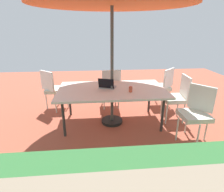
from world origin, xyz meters
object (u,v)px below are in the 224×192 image
(dining_table, at_px, (112,91))
(chair_west, at_px, (177,96))
(chair_south, at_px, (110,86))
(chair_southwest, at_px, (162,85))
(cup, at_px, (131,89))
(chair_southeast, at_px, (54,88))
(chair_northwest, at_px, (196,111))
(laptop, at_px, (107,86))

(dining_table, height_order, chair_west, chair_west)
(dining_table, xyz_separation_m, chair_west, (-1.38, -0.01, -0.15))
(chair_south, relative_size, chair_west, 1.00)
(chair_southwest, bearing_deg, dining_table, -12.56)
(chair_west, bearing_deg, chair_southwest, -171.81)
(cup, bearing_deg, chair_southwest, -135.46)
(chair_southeast, xyz_separation_m, chair_northwest, (-2.71, 1.55, 0.00))
(chair_west, bearing_deg, chair_south, -116.26)
(chair_south, distance_m, chair_west, 1.55)
(chair_southeast, height_order, laptop, chair_southeast)
(chair_southeast, xyz_separation_m, laptop, (-1.23, 0.72, 0.24))
(dining_table, relative_size, chair_northwest, 2.18)
(chair_southwest, relative_size, chair_west, 1.00)
(laptop, bearing_deg, chair_south, -79.48)
(chair_northwest, xyz_separation_m, chair_west, (0.01, -0.76, 0.00))
(chair_southeast, bearing_deg, cup, -169.10)
(chair_southeast, xyz_separation_m, chair_west, (-2.70, 0.79, 0.00))
(chair_southwest, bearing_deg, laptop, -16.63)
(chair_southeast, bearing_deg, chair_south, -138.05)
(laptop, bearing_deg, chair_southeast, -9.87)
(chair_southeast, height_order, chair_south, same)
(chair_northwest, height_order, chair_south, same)
(chair_south, bearing_deg, chair_northwest, 125.90)
(chair_south, xyz_separation_m, laptop, (0.13, 0.72, 0.24))
(chair_southeast, bearing_deg, dining_table, -168.99)
(chair_southeast, bearing_deg, chair_northwest, -167.64)
(chair_west, relative_size, laptop, 2.54)
(chair_southwest, bearing_deg, cup, 1.99)
(chair_southwest, height_order, cup, chair_southwest)
(chair_southeast, height_order, chair_northwest, same)
(chair_west, bearing_deg, laptop, -88.45)
(chair_northwest, relative_size, chair_southwest, 1.00)
(chair_southwest, xyz_separation_m, chair_west, (-0.05, 0.75, 0.00))
(chair_southeast, relative_size, chair_northwest, 1.00)
(chair_west, bearing_deg, chair_northwest, 4.78)
(chair_southeast, xyz_separation_m, chair_southwest, (-2.64, 0.04, 0.00))
(chair_south, bearing_deg, laptop, 74.65)
(chair_northwest, bearing_deg, chair_southeast, -159.39)
(chair_northwest, distance_m, chair_south, 2.05)
(dining_table, height_order, cup, cup)
(chair_southeast, relative_size, chair_southwest, 1.00)
(dining_table, relative_size, laptop, 5.53)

